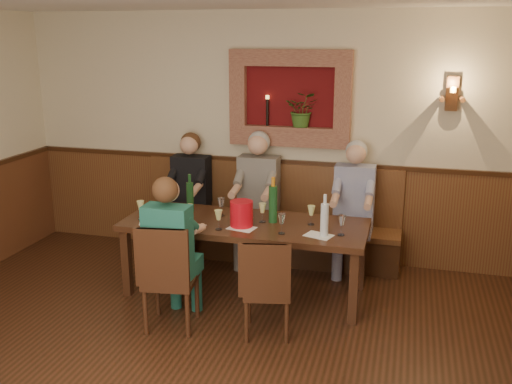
% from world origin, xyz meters
% --- Properties ---
extents(room_shell, '(6.04, 6.04, 2.82)m').
position_xyz_m(room_shell, '(0.00, 0.00, 1.89)').
color(room_shell, beige).
rests_on(room_shell, ground).
extents(wainscoting, '(6.02, 6.02, 1.15)m').
position_xyz_m(wainscoting, '(0.00, -0.00, 0.59)').
color(wainscoting, '#5A2D19').
rests_on(wainscoting, ground).
extents(wall_niche, '(1.36, 0.30, 1.06)m').
position_xyz_m(wall_niche, '(0.24, 2.94, 1.81)').
color(wall_niche, '#580C0E').
rests_on(wall_niche, ground).
extents(wall_sconce, '(0.25, 0.20, 0.35)m').
position_xyz_m(wall_sconce, '(1.90, 2.93, 1.94)').
color(wall_sconce, '#5A2D19').
rests_on(wall_sconce, ground).
extents(dining_table, '(2.40, 0.90, 0.75)m').
position_xyz_m(dining_table, '(0.00, 1.85, 0.68)').
color(dining_table, '#381A10').
rests_on(dining_table, ground).
extents(bench, '(3.00, 0.45, 1.11)m').
position_xyz_m(bench, '(0.00, 2.79, 0.33)').
color(bench, '#381E0F').
rests_on(bench, ground).
extents(chair_near_left, '(0.49, 0.49, 0.99)m').
position_xyz_m(chair_near_left, '(-0.43, 0.99, 0.29)').
color(chair_near_left, '#381A10').
rests_on(chair_near_left, ground).
extents(chair_near_right, '(0.47, 0.47, 0.90)m').
position_xyz_m(chair_near_right, '(0.42, 1.09, 0.26)').
color(chair_near_right, '#381A10').
rests_on(chair_near_right, ground).
extents(person_bench_left, '(0.43, 0.53, 1.45)m').
position_xyz_m(person_bench_left, '(-0.92, 2.69, 0.60)').
color(person_bench_left, black).
rests_on(person_bench_left, ground).
extents(person_bench_mid, '(0.45, 0.56, 1.50)m').
position_xyz_m(person_bench_mid, '(-0.11, 2.69, 0.62)').
color(person_bench_mid, '#585251').
rests_on(person_bench_mid, ground).
extents(person_bench_right, '(0.43, 0.53, 1.45)m').
position_xyz_m(person_bench_right, '(0.97, 2.69, 0.60)').
color(person_bench_right, navy).
rests_on(person_bench_right, ground).
extents(person_chair_front, '(0.40, 0.50, 1.39)m').
position_xyz_m(person_chair_front, '(-0.44, 1.07, 0.57)').
color(person_chair_front, '#185156').
rests_on(person_chair_front, ground).
extents(spittoon_bucket, '(0.27, 0.27, 0.25)m').
position_xyz_m(spittoon_bucket, '(0.01, 1.72, 0.88)').
color(spittoon_bucket, red).
rests_on(spittoon_bucket, dining_table).
extents(wine_bottle_green_a, '(0.10, 0.10, 0.46)m').
position_xyz_m(wine_bottle_green_a, '(0.27, 1.92, 0.94)').
color(wine_bottle_green_a, '#19471E').
rests_on(wine_bottle_green_a, dining_table).
extents(wine_bottle_green_b, '(0.08, 0.08, 0.40)m').
position_xyz_m(wine_bottle_green_b, '(-0.64, 2.03, 0.92)').
color(wine_bottle_green_b, '#19471E').
rests_on(wine_bottle_green_b, dining_table).
extents(water_bottle, '(0.09, 0.09, 0.40)m').
position_xyz_m(water_bottle, '(0.81, 1.65, 0.91)').
color(water_bottle, silver).
rests_on(water_bottle, dining_table).
extents(tasting_sheet_a, '(0.31, 0.27, 0.00)m').
position_xyz_m(tasting_sheet_a, '(-0.88, 1.61, 0.75)').
color(tasting_sheet_a, white).
rests_on(tasting_sheet_a, dining_table).
extents(tasting_sheet_b, '(0.29, 0.23, 0.00)m').
position_xyz_m(tasting_sheet_b, '(0.02, 1.66, 0.75)').
color(tasting_sheet_b, white).
rests_on(tasting_sheet_b, dining_table).
extents(tasting_sheet_c, '(0.29, 0.24, 0.00)m').
position_xyz_m(tasting_sheet_c, '(0.77, 1.65, 0.75)').
color(tasting_sheet_c, white).
rests_on(tasting_sheet_c, dining_table).
extents(tasting_sheet_d, '(0.30, 0.23, 0.00)m').
position_xyz_m(tasting_sheet_d, '(-0.48, 1.58, 0.75)').
color(tasting_sheet_d, white).
rests_on(tasting_sheet_d, dining_table).
extents(wine_glass_0, '(0.08, 0.08, 0.19)m').
position_xyz_m(wine_glass_0, '(-0.51, 1.67, 0.85)').
color(wine_glass_0, '#DAE086').
rests_on(wine_glass_0, dining_table).
extents(wine_glass_1, '(0.08, 0.08, 0.19)m').
position_xyz_m(wine_glass_1, '(0.43, 1.61, 0.85)').
color(wine_glass_1, white).
rests_on(wine_glass_1, dining_table).
extents(wine_glass_2, '(0.08, 0.08, 0.19)m').
position_xyz_m(wine_glass_2, '(0.17, 1.89, 0.85)').
color(wine_glass_2, '#DAE086').
rests_on(wine_glass_2, dining_table).
extents(wine_glass_3, '(0.08, 0.08, 0.19)m').
position_xyz_m(wine_glass_3, '(0.96, 1.71, 0.85)').
color(wine_glass_3, white).
rests_on(wine_glass_3, dining_table).
extents(wine_glass_4, '(0.08, 0.08, 0.19)m').
position_xyz_m(wine_glass_4, '(0.64, 1.94, 0.85)').
color(wine_glass_4, '#DAE086').
rests_on(wine_glass_4, dining_table).
extents(wine_glass_5, '(0.08, 0.08, 0.19)m').
position_xyz_m(wine_glass_5, '(-0.18, 1.57, 0.85)').
color(wine_glass_5, '#DAE086').
rests_on(wine_glass_5, dining_table).
extents(wine_glass_6, '(0.08, 0.08, 0.19)m').
position_xyz_m(wine_glass_6, '(-0.29, 1.97, 0.85)').
color(wine_glass_6, white).
rests_on(wine_glass_6, dining_table).
extents(wine_glass_7, '(0.08, 0.08, 0.19)m').
position_xyz_m(wine_glass_7, '(-1.02, 1.66, 0.85)').
color(wine_glass_7, '#DAE086').
rests_on(wine_glass_7, dining_table).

